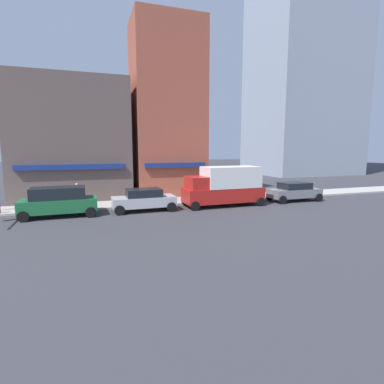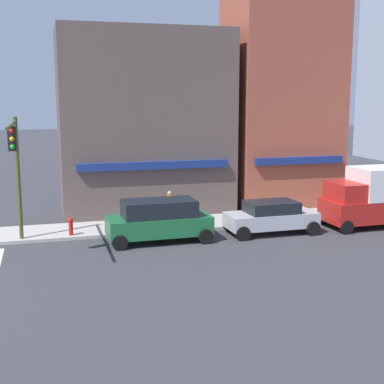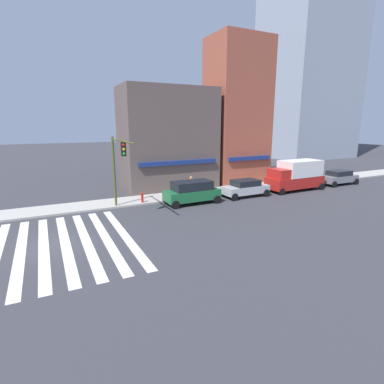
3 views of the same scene
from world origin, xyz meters
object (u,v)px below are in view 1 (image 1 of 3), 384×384
object	(u,v)px
box_truck_red	(224,185)
sedan_silver	(144,199)
sedan_grey	(294,191)
pedestrian_orange_vest	(77,195)
suv_green	(59,201)

from	to	relation	value
box_truck_red	sedan_silver	bearing A→B (deg)	178.87
sedan_grey	pedestrian_orange_vest	distance (m)	17.43
box_truck_red	sedan_grey	size ratio (longest dim) A/B	1.42
sedan_grey	pedestrian_orange_vest	bearing A→B (deg)	172.32
pedestrian_orange_vest	sedan_grey	bearing A→B (deg)	105.37
suv_green	pedestrian_orange_vest	xyz separation A→B (m)	(1.05, 2.31, 0.04)
suv_green	sedan_grey	distance (m)	18.33
sedan_silver	box_truck_red	world-z (taller)	box_truck_red
suv_green	pedestrian_orange_vest	size ratio (longest dim) A/B	2.68
box_truck_red	pedestrian_orange_vest	distance (m)	11.01
box_truck_red	sedan_grey	distance (m)	6.57
sedan_silver	pedestrian_orange_vest	distance (m)	5.06
suv_green	sedan_grey	xyz separation A→B (m)	(18.33, -0.00, -0.19)
box_truck_red	pedestrian_orange_vest	bearing A→B (deg)	166.73
sedan_grey	pedestrian_orange_vest	xyz separation A→B (m)	(-17.28, 2.31, 0.23)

